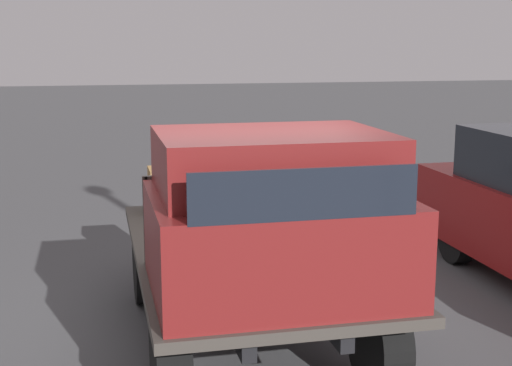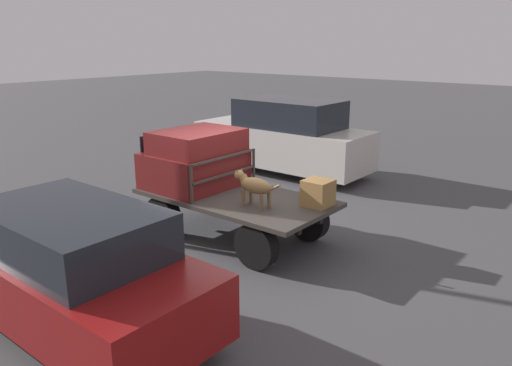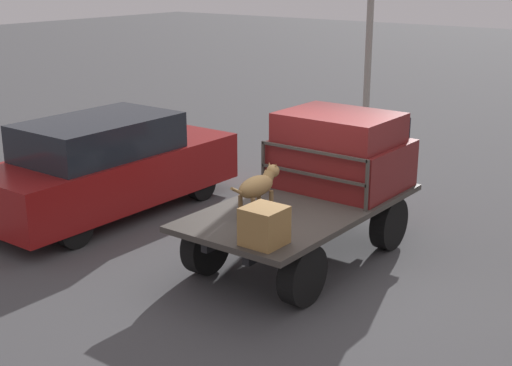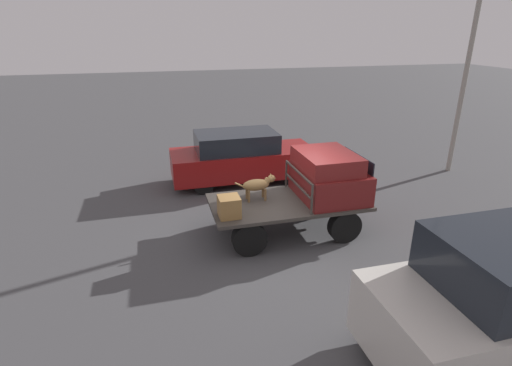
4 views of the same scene
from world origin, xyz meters
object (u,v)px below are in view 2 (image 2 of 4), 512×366
at_px(dog, 253,185).
at_px(parked_pickup_far, 283,137).
at_px(parked_sedan, 65,266).
at_px(cargo_crate, 318,193).
at_px(flatbed_truck, 235,208).

relative_size(dog, parked_pickup_far, 0.20).
bearing_deg(parked_sedan, cargo_crate, -102.98).
bearing_deg(flatbed_truck, parked_pickup_far, -64.22).
xyz_separation_m(cargo_crate, parked_sedan, (1.23, 4.14, -0.24)).
bearing_deg(parked_pickup_far, flatbed_truck, 116.85).
bearing_deg(cargo_crate, dog, 40.43).
xyz_separation_m(parked_sedan, parked_pickup_far, (2.54, -8.32, 0.18)).
relative_size(dog, cargo_crate, 2.22).
distance_m(flatbed_truck, dog, 0.95).
relative_size(flatbed_truck, dog, 3.60).
bearing_deg(flatbed_truck, parked_sedan, 94.56).
height_order(cargo_crate, parked_sedan, parked_sedan).
distance_m(dog, cargo_crate, 1.14).
xyz_separation_m(flatbed_truck, parked_sedan, (-0.29, 3.67, 0.23)).
bearing_deg(parked_sedan, flatbed_truck, -81.85).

